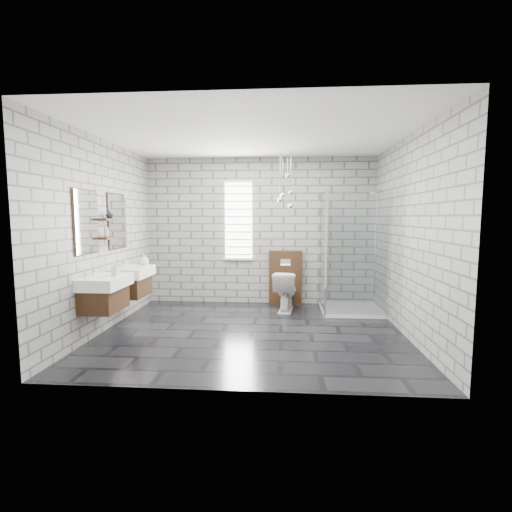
# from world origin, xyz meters

# --- Properties ---
(floor) EXTENTS (4.20, 3.60, 0.02)m
(floor) POSITION_xyz_m (0.00, 0.00, -0.01)
(floor) COLOR black
(floor) RESTS_ON ground
(ceiling) EXTENTS (4.20, 3.60, 0.02)m
(ceiling) POSITION_xyz_m (0.00, 0.00, 2.71)
(ceiling) COLOR white
(ceiling) RESTS_ON wall_back
(wall_back) EXTENTS (4.20, 0.02, 2.70)m
(wall_back) POSITION_xyz_m (0.00, 1.81, 1.35)
(wall_back) COLOR #9A9A95
(wall_back) RESTS_ON floor
(wall_front) EXTENTS (4.20, 0.02, 2.70)m
(wall_front) POSITION_xyz_m (0.00, -1.81, 1.35)
(wall_front) COLOR #9A9A95
(wall_front) RESTS_ON floor
(wall_left) EXTENTS (0.02, 3.60, 2.70)m
(wall_left) POSITION_xyz_m (-2.11, 0.00, 1.35)
(wall_left) COLOR #9A9A95
(wall_left) RESTS_ON floor
(wall_right) EXTENTS (0.02, 3.60, 2.70)m
(wall_right) POSITION_xyz_m (2.11, 0.00, 1.35)
(wall_right) COLOR #9A9A95
(wall_right) RESTS_ON floor
(vanity_left) EXTENTS (0.47, 0.70, 1.57)m
(vanity_left) POSITION_xyz_m (-1.91, -0.50, 0.76)
(vanity_left) COLOR #3C2312
(vanity_left) RESTS_ON wall_left
(vanity_right) EXTENTS (0.47, 0.70, 1.57)m
(vanity_right) POSITION_xyz_m (-1.91, 0.39, 0.76)
(vanity_right) COLOR #3C2312
(vanity_right) RESTS_ON wall_left
(shelf_lower) EXTENTS (0.14, 0.30, 0.03)m
(shelf_lower) POSITION_xyz_m (-2.03, -0.05, 1.32)
(shelf_lower) COLOR #3C2312
(shelf_lower) RESTS_ON wall_left
(shelf_upper) EXTENTS (0.14, 0.30, 0.03)m
(shelf_upper) POSITION_xyz_m (-2.03, -0.05, 1.58)
(shelf_upper) COLOR #3C2312
(shelf_upper) RESTS_ON wall_left
(window) EXTENTS (0.56, 0.05, 1.48)m
(window) POSITION_xyz_m (-0.40, 1.78, 1.55)
(window) COLOR white
(window) RESTS_ON wall_back
(cistern_panel) EXTENTS (0.60, 0.20, 1.00)m
(cistern_panel) POSITION_xyz_m (0.48, 1.70, 0.50)
(cistern_panel) COLOR #3C2312
(cistern_panel) RESTS_ON floor
(flush_plate) EXTENTS (0.18, 0.01, 0.12)m
(flush_plate) POSITION_xyz_m (0.48, 1.60, 0.80)
(flush_plate) COLOR silver
(flush_plate) RESTS_ON cistern_panel
(shower_enclosure) EXTENTS (1.00, 1.00, 2.03)m
(shower_enclosure) POSITION_xyz_m (1.50, 1.18, 0.50)
(shower_enclosure) COLOR white
(shower_enclosure) RESTS_ON floor
(pendant_cluster) EXTENTS (0.27, 0.24, 0.94)m
(pendant_cluster) POSITION_xyz_m (0.48, 1.37, 2.03)
(pendant_cluster) COLOR silver
(pendant_cluster) RESTS_ON ceiling
(toilet) EXTENTS (0.47, 0.72, 0.69)m
(toilet) POSITION_xyz_m (0.48, 1.24, 0.34)
(toilet) COLOR white
(toilet) RESTS_ON floor
(soap_bottle_a) EXTENTS (0.11, 0.11, 0.19)m
(soap_bottle_a) POSITION_xyz_m (-1.75, -0.43, 0.95)
(soap_bottle_a) COLOR #B2B2B2
(soap_bottle_a) RESTS_ON vanity_left
(soap_bottle_b) EXTENTS (0.18, 0.18, 0.18)m
(soap_bottle_b) POSITION_xyz_m (-1.77, 0.63, 0.94)
(soap_bottle_b) COLOR #B2B2B2
(soap_bottle_b) RESTS_ON vanity_right
(soap_bottle_c) EXTENTS (0.09, 0.09, 0.18)m
(soap_bottle_c) POSITION_xyz_m (-2.02, -0.10, 1.43)
(soap_bottle_c) COLOR #B2B2B2
(soap_bottle_c) RESTS_ON shelf_lower
(vase) EXTENTS (0.11, 0.11, 0.11)m
(vase) POSITION_xyz_m (-2.02, 0.02, 1.65)
(vase) COLOR #B2B2B2
(vase) RESTS_ON shelf_upper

